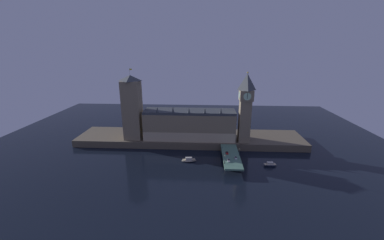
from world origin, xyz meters
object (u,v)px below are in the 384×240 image
object	(u,v)px
car_southbound_lead	(236,158)
pedestrian_far_rail	(222,147)
boat_downstream	(270,165)
pedestrian_near_rail	(225,162)
car_northbound_trail	(229,160)
clock_tower	(245,106)
street_lamp_near	(225,158)
boat_upstream	(189,160)
car_northbound_lead	(227,153)
street_lamp_mid	(239,151)
victoria_tower	(132,108)

from	to	relation	value
car_southbound_lead	pedestrian_far_rail	bearing A→B (deg)	115.49
car_southbound_lead	boat_downstream	distance (m)	27.96
pedestrian_near_rail	pedestrian_far_rail	distance (m)	27.23
car_northbound_trail	pedestrian_far_rail	size ratio (longest dim) A/B	2.97
clock_tower	street_lamp_near	bearing A→B (deg)	-114.41
boat_downstream	clock_tower	bearing A→B (deg)	113.84
car_northbound_trail	boat_upstream	distance (m)	33.49
car_northbound_trail	car_southbound_lead	bearing A→B (deg)	39.85
car_northbound_lead	street_lamp_mid	size ratio (longest dim) A/B	0.65
street_lamp_near	street_lamp_mid	xyz separation A→B (m)	(12.97, 14.72, -0.43)
boat_upstream	car_northbound_trail	bearing A→B (deg)	-18.19
pedestrian_far_rail	boat_upstream	size ratio (longest dim) A/B	0.13
car_northbound_lead	pedestrian_far_rail	xyz separation A→B (m)	(-3.04, 10.62, 0.13)
car_northbound_lead	pedestrian_far_rail	bearing A→B (deg)	105.99
pedestrian_far_rail	street_lamp_near	world-z (taller)	street_lamp_near
clock_tower	street_lamp_mid	xyz separation A→B (m)	(-8.00, -31.49, -30.05)
victoria_tower	car_northbound_lead	size ratio (longest dim) A/B	16.51
street_lamp_mid	boat_upstream	distance (m)	41.83
car_northbound_trail	street_lamp_mid	distance (m)	14.52
car_southbound_lead	car_northbound_trail	bearing A→B (deg)	-140.15
car_northbound_trail	victoria_tower	bearing A→B (deg)	152.56
street_lamp_mid	boat_upstream	bearing A→B (deg)	-179.73
car_northbound_lead	street_lamp_near	size ratio (longest dim) A/B	0.58
victoria_tower	pedestrian_far_rail	world-z (taller)	victoria_tower
pedestrian_far_rail	street_lamp_mid	xyz separation A→B (m)	(12.57, -13.72, 3.02)
car_northbound_lead	pedestrian_near_rail	xyz separation A→B (m)	(-3.04, -16.62, 0.22)
car_northbound_lead	victoria_tower	bearing A→B (deg)	160.10
car_northbound_trail	street_lamp_near	distance (m)	6.53
clock_tower	car_northbound_lead	world-z (taller)	clock_tower
victoria_tower	street_lamp_near	bearing A→B (deg)	-30.61
street_lamp_near	boat_upstream	xyz separation A→B (m)	(-27.91, 14.53, -9.33)
boat_upstream	boat_downstream	xyz separation A→B (m)	(64.78, -4.31, -0.09)
street_lamp_near	street_lamp_mid	distance (m)	19.62
car_southbound_lead	pedestrian_far_rail	xyz separation A→B (m)	(-9.13, 19.14, 0.23)
clock_tower	boat_downstream	xyz separation A→B (m)	(15.91, -35.99, -39.03)
car_southbound_lead	pedestrian_near_rail	bearing A→B (deg)	-138.43
car_northbound_lead	street_lamp_near	bearing A→B (deg)	-100.93
car_southbound_lead	street_lamp_near	bearing A→B (deg)	-135.67
car_northbound_trail	pedestrian_near_rail	world-z (taller)	pedestrian_near_rail
pedestrian_near_rail	boat_upstream	size ratio (longest dim) A/B	0.14
boat_upstream	boat_downstream	bearing A→B (deg)	-3.81
pedestrian_far_rail	boat_downstream	world-z (taller)	pedestrian_far_rail
clock_tower	pedestrian_near_rail	distance (m)	59.46
street_lamp_mid	boat_upstream	xyz separation A→B (m)	(-40.87, -0.19, -8.89)
clock_tower	boat_upstream	distance (m)	70.06
street_lamp_near	boat_downstream	size ratio (longest dim) A/B	0.65
car_northbound_lead	boat_upstream	xyz separation A→B (m)	(-31.35, -3.30, -5.75)
street_lamp_mid	boat_downstream	bearing A→B (deg)	-10.68
pedestrian_near_rail	car_southbound_lead	bearing A→B (deg)	41.57
pedestrian_near_rail	boat_downstream	xyz separation A→B (m)	(36.47, 9.00, -6.05)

